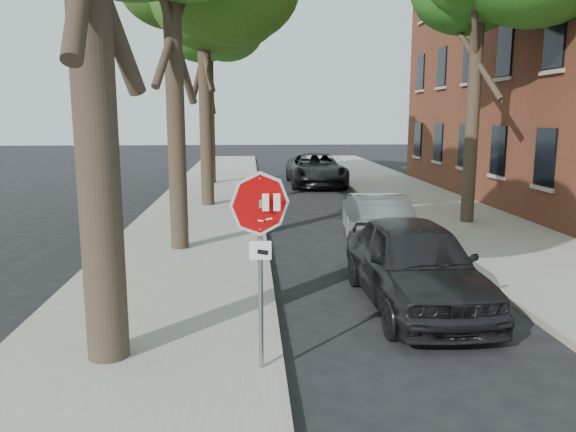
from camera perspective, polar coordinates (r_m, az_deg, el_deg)
name	(u,v)px	position (r m, az deg, el deg)	size (l,w,h in m)	color
ground	(314,374)	(7.80, 2.63, -15.72)	(120.00, 120.00, 0.00)	black
sidewalk_left	(201,215)	(19.34, -8.84, 0.08)	(4.00, 55.00, 0.12)	gray
sidewalk_right	(445,212)	(20.44, 15.64, 0.36)	(4.00, 55.00, 0.12)	gray
curb_left	(261,214)	(19.27, -2.75, 0.17)	(0.12, 55.00, 0.13)	#9E9384
curb_right	(387,213)	(19.85, 10.05, 0.32)	(0.12, 55.00, 0.13)	#9E9384
stop_sign	(260,233)	(7.10, -2.84, -1.70)	(0.76, 0.34, 2.61)	gray
tree_far	(208,35)	(28.40, -8.11, 17.77)	(5.29, 4.91, 9.33)	black
car_a	(415,263)	(10.37, 12.74, -4.70)	(1.87, 4.64, 1.58)	black
car_b	(381,222)	(14.90, 9.43, -0.56)	(1.41, 4.05, 1.33)	#9FA3A6
car_d	(316,169)	(27.71, 2.85, 4.75)	(2.64, 5.72, 1.59)	black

